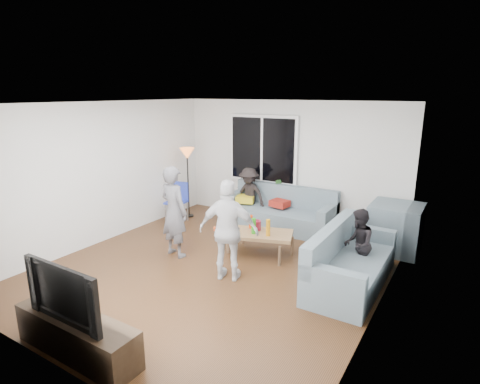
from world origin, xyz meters
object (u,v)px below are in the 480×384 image
Objects in this scene: sofa_back_section at (279,208)px; side_chair at (176,203)px; sofa_right_section at (352,258)px; player_left at (174,212)px; spectator_back at (249,195)px; spectator_right at (358,244)px; player_right at (229,231)px; floor_lamp at (188,183)px; tv_console at (77,335)px; coffee_table at (260,243)px; television at (72,290)px.

sofa_back_section is 2.22m from side_chair.
player_left is at bearing 100.25° from sofa_right_section.
spectator_right is at bearing -25.78° from spectator_back.
spectator_right is at bearing -155.05° from player_left.
player_right is (1.27, -0.25, -0.02)m from player_left.
player_right is 2.72m from spectator_back.
floor_lamp is 3.19m from player_right.
coffee_table is at bearing 83.16° from tv_console.
coffee_table is 2.48m from side_chair.
player_right is at bearing -64.24° from spectator_back.
floor_lamp reaches higher than sofa_back_section.
player_left is at bearing -147.10° from coffee_table.
floor_lamp is at bearing -57.28° from player_right.
sofa_back_section is at bearing 89.13° from television.
player_right is (2.43, -2.06, -0.01)m from floor_lamp.
spectator_back reaches higher than sofa_back_section.
player_left reaches higher than television.
spectator_back is (-1.07, 1.43, 0.40)m from coffee_table.
floor_lamp is 1.01× the size of player_right.
sofa_back_section is at bearing 89.13° from tv_console.
television reaches higher than sofa_right_section.
tv_console is (0.83, -2.57, -0.57)m from player_left.
sofa_back_section is 2.12× the size of spectator_right.
player_left is 1.32× the size of spectator_back.
television is (-0.07, -4.77, 0.33)m from sofa_back_section.
side_chair is at bearing -50.83° from player_right.
player_right is 0.96× the size of tv_console.
spectator_right is at bearing -164.28° from player_right.
player_left is 1.30m from player_right.
player_right reaches higher than sofa_back_section.
coffee_table is 2.67m from floor_lamp.
sofa_back_section is 1.47× the size of floor_lamp.
tv_console is at bearing -90.87° from sofa_back_section.
player_left reaches higher than sofa_back_section.
player_left is 2.70m from television.
television is at bearing 117.47° from player_left.
tv_console is at bearing 0.00° from television.
coffee_table is at bearing 83.16° from television.
side_chair reaches higher than sofa_back_section.
sofa_right_section is 1.80× the size of television.
side_chair is 0.79× the size of spectator_right.
spectator_right is 3.09m from spectator_back.
player_right is at bearing 115.39° from sofa_right_section.
television is at bearing -90.87° from sofa_back_section.
side_chair is (-2.07, -0.82, 0.01)m from sofa_back_section.
side_chair is 1.59m from spectator_back.
side_chair is 2.95m from player_right.
sofa_right_section is at bearing -9.27° from coffee_table.
side_chair is 0.55× the size of player_left.
player_right reaches higher than sofa_right_section.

